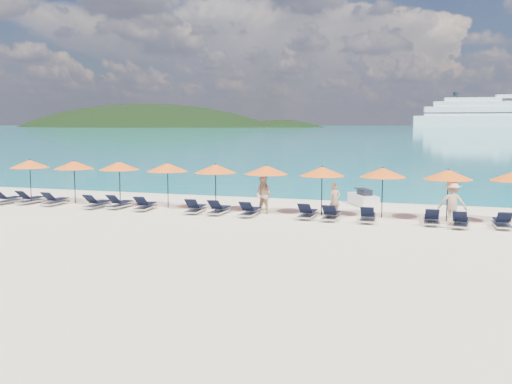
% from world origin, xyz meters
% --- Properties ---
extents(ground, '(1400.00, 1400.00, 0.00)m').
position_xyz_m(ground, '(0.00, 0.00, 0.00)').
color(ground, beige).
extents(sea, '(1600.00, 1300.00, 0.01)m').
position_xyz_m(sea, '(0.00, 660.00, 0.01)').
color(sea, '#1FA9B2').
rests_on(sea, ground).
extents(headland_main, '(374.00, 242.00, 126.50)m').
position_xyz_m(headland_main, '(-300.00, 540.00, -38.00)').
color(headland_main, black).
rests_on(headland_main, ground).
extents(headland_small, '(162.00, 126.00, 85.50)m').
position_xyz_m(headland_small, '(-150.00, 560.00, -35.00)').
color(headland_small, black).
rests_on(headland_small, ground).
extents(cruise_ship, '(152.48, 35.11, 42.07)m').
position_xyz_m(cruise_ship, '(59.08, 593.87, 10.95)').
color(cruise_ship, white).
rests_on(cruise_ship, ground).
extents(jetski, '(1.87, 2.46, 0.83)m').
position_xyz_m(jetski, '(3.96, 8.73, 0.34)').
color(jetski, silver).
rests_on(jetski, ground).
extents(beachgoer_a, '(0.64, 0.62, 1.48)m').
position_xyz_m(beachgoer_a, '(3.14, 4.95, 0.74)').
color(beachgoer_a, tan).
rests_on(beachgoer_a, ground).
extents(beachgoer_b, '(0.92, 0.64, 1.73)m').
position_xyz_m(beachgoer_b, '(-0.09, 4.46, 0.87)').
color(beachgoer_b, tan).
rests_on(beachgoer_b, ground).
extents(beachgoer_c, '(1.19, 0.57, 1.83)m').
position_xyz_m(beachgoer_c, '(8.17, 4.17, 0.91)').
color(beachgoer_c, tan).
rests_on(beachgoer_c, ground).
extents(umbrella_0, '(2.10, 2.10, 2.28)m').
position_xyz_m(umbrella_0, '(-13.36, 4.86, 2.02)').
color(umbrella_0, black).
rests_on(umbrella_0, ground).
extents(umbrella_1, '(2.10, 2.10, 2.28)m').
position_xyz_m(umbrella_1, '(-10.61, 4.91, 2.02)').
color(umbrella_1, black).
rests_on(umbrella_1, ground).
extents(umbrella_2, '(2.10, 2.10, 2.28)m').
position_xyz_m(umbrella_2, '(-8.03, 5.09, 2.02)').
color(umbrella_2, black).
rests_on(umbrella_2, ground).
extents(umbrella_3, '(2.10, 2.10, 2.28)m').
position_xyz_m(umbrella_3, '(-5.23, 4.96, 2.02)').
color(umbrella_3, black).
rests_on(umbrella_3, ground).
extents(umbrella_4, '(2.10, 2.10, 2.28)m').
position_xyz_m(umbrella_4, '(-2.65, 4.89, 2.02)').
color(umbrella_4, black).
rests_on(umbrella_4, ground).
extents(umbrella_5, '(2.10, 2.10, 2.28)m').
position_xyz_m(umbrella_5, '(-0.11, 4.93, 2.02)').
color(umbrella_5, black).
rests_on(umbrella_5, ground).
extents(umbrella_6, '(2.10, 2.10, 2.28)m').
position_xyz_m(umbrella_6, '(2.54, 4.89, 2.02)').
color(umbrella_6, black).
rests_on(umbrella_6, ground).
extents(umbrella_7, '(2.10, 2.10, 2.28)m').
position_xyz_m(umbrella_7, '(5.22, 5.12, 2.02)').
color(umbrella_7, black).
rests_on(umbrella_7, ground).
extents(umbrella_8, '(2.10, 2.10, 2.28)m').
position_xyz_m(umbrella_8, '(7.97, 4.91, 2.02)').
color(umbrella_8, black).
rests_on(umbrella_8, ground).
extents(lounger_0, '(0.72, 1.73, 0.66)m').
position_xyz_m(lounger_0, '(-13.84, 3.63, 0.24)').
color(lounger_0, silver).
rests_on(lounger_0, ground).
extents(lounger_1, '(0.75, 1.74, 0.66)m').
position_xyz_m(lounger_1, '(-12.68, 3.98, 0.24)').
color(lounger_1, silver).
rests_on(lounger_1, ground).
extents(lounger_2, '(0.63, 1.70, 0.66)m').
position_xyz_m(lounger_2, '(-11.12, 3.91, 0.24)').
color(lounger_2, silver).
rests_on(lounger_2, ground).
extents(lounger_3, '(0.67, 1.72, 0.66)m').
position_xyz_m(lounger_3, '(-8.51, 3.67, 0.24)').
color(lounger_3, silver).
rests_on(lounger_3, ground).
extents(lounger_4, '(0.72, 1.73, 0.66)m').
position_xyz_m(lounger_4, '(-7.39, 3.98, 0.24)').
color(lounger_4, silver).
rests_on(lounger_4, ground).
extents(lounger_5, '(0.78, 1.75, 0.66)m').
position_xyz_m(lounger_5, '(-5.89, 3.81, 0.24)').
color(lounger_5, silver).
rests_on(lounger_5, ground).
extents(lounger_6, '(0.76, 1.75, 0.66)m').
position_xyz_m(lounger_6, '(-3.21, 3.74, 0.24)').
color(lounger_6, silver).
rests_on(lounger_6, ground).
extents(lounger_7, '(0.65, 1.71, 0.66)m').
position_xyz_m(lounger_7, '(-2.03, 3.75, 0.24)').
color(lounger_7, silver).
rests_on(lounger_7, ground).
extents(lounger_8, '(0.62, 1.70, 0.66)m').
position_xyz_m(lounger_8, '(-0.50, 3.66, 0.24)').
color(lounger_8, silver).
rests_on(lounger_8, ground).
extents(lounger_9, '(0.67, 1.72, 0.66)m').
position_xyz_m(lounger_9, '(2.12, 3.86, 0.24)').
color(lounger_9, silver).
rests_on(lounger_9, ground).
extents(lounger_10, '(0.64, 1.71, 0.66)m').
position_xyz_m(lounger_10, '(3.20, 3.73, 0.24)').
color(lounger_10, silver).
rests_on(lounger_10, ground).
extents(lounger_11, '(0.72, 1.73, 0.66)m').
position_xyz_m(lounger_11, '(4.77, 3.70, 0.24)').
color(lounger_11, silver).
rests_on(lounger_11, ground).
extents(lounger_12, '(0.68, 1.72, 0.66)m').
position_xyz_m(lounger_12, '(7.37, 3.91, 0.24)').
color(lounger_12, silver).
rests_on(lounger_12, ground).
extents(lounger_13, '(0.78, 1.75, 0.66)m').
position_xyz_m(lounger_13, '(8.48, 3.60, 0.24)').
color(lounger_13, silver).
rests_on(lounger_13, ground).
extents(lounger_14, '(0.70, 1.73, 0.66)m').
position_xyz_m(lounger_14, '(10.07, 3.93, 0.24)').
color(lounger_14, silver).
rests_on(lounger_14, ground).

